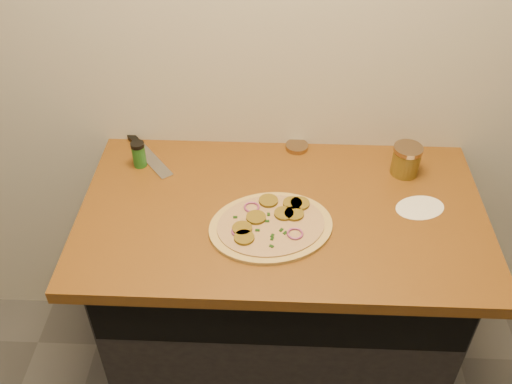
{
  "coord_description": "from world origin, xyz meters",
  "views": [
    {
      "loc": [
        -0.03,
        0.16,
        2.03
      ],
      "look_at": [
        -0.08,
        1.43,
        0.95
      ],
      "focal_mm": 40.0,
      "sensor_mm": 36.0,
      "label": 1
    }
  ],
  "objects_px": {
    "chefs_knife": "(141,148)",
    "spice_shaker": "(139,154)",
    "pizza": "(271,225)",
    "salsa_jar": "(406,160)"
  },
  "relations": [
    {
      "from": "chefs_knife",
      "to": "spice_shaker",
      "type": "relative_size",
      "value": 3.1
    },
    {
      "from": "pizza",
      "to": "chefs_knife",
      "type": "bearing_deg",
      "value": 141.09
    },
    {
      "from": "chefs_knife",
      "to": "spice_shaker",
      "type": "height_order",
      "value": "spice_shaker"
    },
    {
      "from": "chefs_knife",
      "to": "salsa_jar",
      "type": "bearing_deg",
      "value": -5.99
    },
    {
      "from": "spice_shaker",
      "to": "chefs_knife",
      "type": "bearing_deg",
      "value": 100.34
    },
    {
      "from": "pizza",
      "to": "chefs_knife",
      "type": "height_order",
      "value": "pizza"
    },
    {
      "from": "pizza",
      "to": "spice_shaker",
      "type": "relative_size",
      "value": 4.89
    },
    {
      "from": "chefs_knife",
      "to": "spice_shaker",
      "type": "distance_m",
      "value": 0.1
    },
    {
      "from": "chefs_knife",
      "to": "salsa_jar",
      "type": "distance_m",
      "value": 0.87
    },
    {
      "from": "spice_shaker",
      "to": "pizza",
      "type": "bearing_deg",
      "value": -32.24
    }
  ]
}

